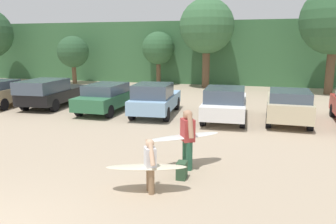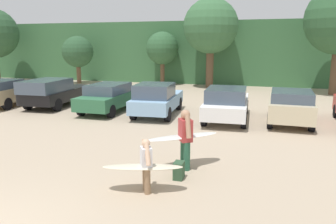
{
  "view_description": "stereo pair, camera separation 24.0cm",
  "coord_description": "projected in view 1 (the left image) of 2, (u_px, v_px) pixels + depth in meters",
  "views": [
    {
      "loc": [
        4.7,
        -3.92,
        3.41
      ],
      "look_at": [
        1.65,
        7.34,
        0.99
      ],
      "focal_mm": 35.34,
      "sensor_mm": 36.0,
      "label": 1
    },
    {
      "loc": [
        4.93,
        -3.86,
        3.41
      ],
      "look_at": [
        1.65,
        7.34,
        0.99
      ],
      "focal_mm": 35.34,
      "sensor_mm": 36.0,
      "label": 2
    }
  ],
  "objects": [
    {
      "name": "tree_far_right",
      "position": [
        335.0,
        20.0,
        21.68
      ],
      "size": [
        4.53,
        4.53,
        7.2
      ],
      "color": "brown",
      "rests_on": "ground_plane"
    },
    {
      "name": "backpack_dropped",
      "position": [
        182.0,
        170.0,
        8.47
      ],
      "size": [
        0.24,
        0.34,
        0.45
      ],
      "color": "#2D4C33",
      "rests_on": "ground_plane"
    },
    {
      "name": "tree_center_right",
      "position": [
        158.0,
        48.0,
        27.34
      ],
      "size": [
        2.69,
        2.69,
        4.39
      ],
      "color": "brown",
      "rests_on": "ground_plane"
    },
    {
      "name": "parked_car_sky_blue",
      "position": [
        155.0,
        99.0,
        15.89
      ],
      "size": [
        2.06,
        4.32,
        1.58
      ],
      "rotation": [
        0.0,
        0.0,
        1.64
      ],
      "color": "#84ADD1",
      "rests_on": "ground_plane"
    },
    {
      "name": "parked_car_champagne",
      "position": [
        289.0,
        105.0,
        14.37
      ],
      "size": [
        1.92,
        3.98,
        1.48
      ],
      "rotation": [
        0.0,
        0.0,
        1.54
      ],
      "color": "beige",
      "rests_on": "ground_plane"
    },
    {
      "name": "person_child",
      "position": [
        150.0,
        163.0,
        7.6
      ],
      "size": [
        0.41,
        0.6,
        1.28
      ],
      "rotation": [
        0.0,
        0.0,
        3.68
      ],
      "color": "#8C6B4C",
      "rests_on": "ground_plane"
    },
    {
      "name": "parked_car_black",
      "position": [
        51.0,
        92.0,
        17.97
      ],
      "size": [
        2.12,
        4.82,
        1.56
      ],
      "rotation": [
        0.0,
        0.0,
        1.62
      ],
      "color": "black",
      "rests_on": "ground_plane"
    },
    {
      "name": "tree_ridge_back",
      "position": [
        73.0,
        52.0,
        28.23
      ],
      "size": [
        2.66,
        2.66,
        4.06
      ],
      "color": "brown",
      "rests_on": "ground_plane"
    },
    {
      "name": "surfboard_cream",
      "position": [
        146.0,
        167.0,
        7.66
      ],
      "size": [
        1.96,
        1.02,
        0.12
      ],
      "rotation": [
        0.0,
        0.0,
        3.42
      ],
      "color": "beige"
    },
    {
      "name": "hillside_ridge",
      "position": [
        210.0,
        51.0,
        33.2
      ],
      "size": [
        108.0,
        12.0,
        5.27
      ],
      "primitive_type": "cube",
      "color": "#38663D",
      "rests_on": "ground_plane"
    },
    {
      "name": "surfboard_white",
      "position": [
        184.0,
        137.0,
        9.18
      ],
      "size": [
        2.07,
        1.86,
        0.13
      ],
      "rotation": [
        0.0,
        0.0,
        3.83
      ],
      "color": "white"
    },
    {
      "name": "parked_car_white",
      "position": [
        225.0,
        103.0,
        14.92
      ],
      "size": [
        1.97,
        4.56,
        1.51
      ],
      "rotation": [
        0.0,
        0.0,
        1.6
      ],
      "color": "white",
      "rests_on": "ground_plane"
    },
    {
      "name": "person_adult",
      "position": [
        188.0,
        136.0,
        9.05
      ],
      "size": [
        0.49,
        0.67,
        1.66
      ],
      "rotation": [
        0.0,
        0.0,
        3.68
      ],
      "color": "#26593F",
      "rests_on": "ground_plane"
    },
    {
      "name": "parked_car_tan",
      "position": [
        5.0,
        92.0,
        18.45
      ],
      "size": [
        2.24,
        4.88,
        1.48
      ],
      "rotation": [
        0.0,
        0.0,
        1.64
      ],
      "color": "tan",
      "rests_on": "ground_plane"
    },
    {
      "name": "parked_car_forest_green",
      "position": [
        107.0,
        97.0,
        16.79
      ],
      "size": [
        1.84,
        4.28,
        1.42
      ],
      "rotation": [
        0.0,
        0.0,
        1.56
      ],
      "color": "#2D6642",
      "rests_on": "ground_plane"
    },
    {
      "name": "tree_center",
      "position": [
        207.0,
        27.0,
        25.2
      ],
      "size": [
        4.18,
        4.18,
        6.81
      ],
      "color": "brown",
      "rests_on": "ground_plane"
    }
  ]
}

